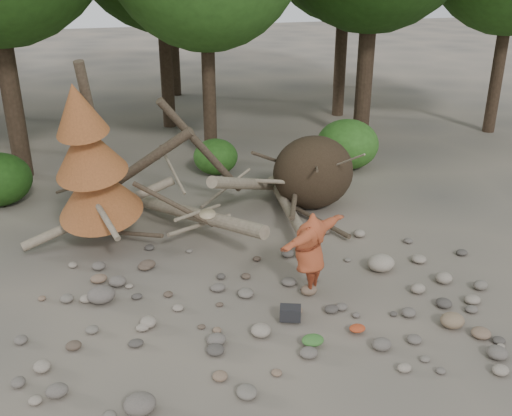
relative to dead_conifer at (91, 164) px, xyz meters
name	(u,v)px	position (x,y,z in m)	size (l,w,h in m)	color
ground	(278,302)	(3.12, -3.37, -2.11)	(120.00, 120.00, 0.00)	#514C44
deadfall_pile	(294,177)	(5.13, 0.87, -1.16)	(8.55, 5.24, 3.30)	#332619
dead_conifer	(91,164)	(0.00, 0.00, 0.00)	(2.06, 2.16, 4.35)	#4C3F30
bush_mid	(216,157)	(3.92, 4.43, -1.55)	(1.40, 1.40, 1.12)	#285919
bush_right	(347,144)	(8.12, 3.63, -1.31)	(2.00, 2.00, 1.60)	#326A21
frisbee_thrower	(310,252)	(3.81, -3.25, -1.19)	(3.21, 1.58, 1.97)	#9D4123
backpack	(290,316)	(3.09, -4.07, -1.98)	(0.39, 0.26, 0.26)	black
cloth_green	(313,343)	(3.19, -4.88, -2.04)	(0.39, 0.33, 0.15)	#336528
cloth_orange	(357,331)	(4.10, -4.78, -2.06)	(0.30, 0.24, 0.11)	#A2391B
boulder_front_left	(140,404)	(0.15, -5.54, -1.97)	(0.48, 0.43, 0.29)	#615951
boulder_front_right	(452,320)	(5.83, -5.14, -1.98)	(0.45, 0.40, 0.27)	#806950
boulder_mid_right	(381,263)	(5.67, -2.86, -1.93)	(0.59, 0.53, 0.35)	gray
boulder_mid_left	(101,295)	(-0.16, -2.26, -1.95)	(0.54, 0.49, 0.33)	#615952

